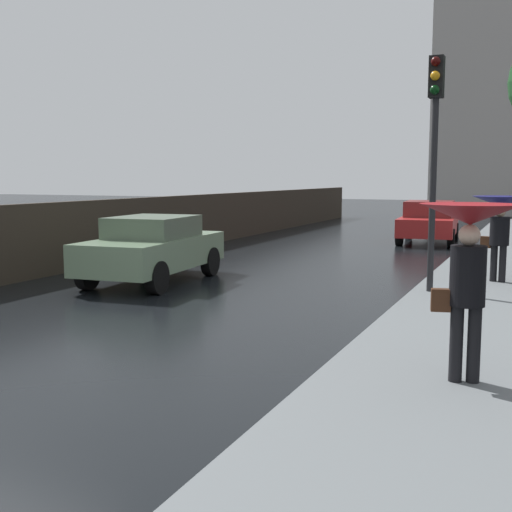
% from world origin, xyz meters
% --- Properties ---
extents(sidewalk_strip, '(2.20, 60.00, 0.14)m').
position_xyz_m(sidewalk_strip, '(5.10, 0.00, 0.07)').
color(sidewalk_strip, slate).
rests_on(sidewalk_strip, ground).
extents(car_green_near_kerb, '(2.07, 4.10, 1.45)m').
position_xyz_m(car_green_near_kerb, '(-1.54, 6.22, 0.76)').
color(car_green_near_kerb, slate).
rests_on(car_green_near_kerb, ground).
extents(car_red_mid_road, '(2.12, 4.29, 1.46)m').
position_xyz_m(car_red_mid_road, '(2.61, 17.49, 0.75)').
color(car_red_mid_road, maroon).
rests_on(car_red_mid_road, ground).
extents(pedestrian_with_umbrella_near, '(1.13, 1.13, 1.77)m').
position_xyz_m(pedestrian_with_umbrella_near, '(5.45, 8.41, 1.56)').
color(pedestrian_with_umbrella_near, black).
rests_on(pedestrian_with_umbrella_near, sidewalk_strip).
extents(pedestrian_with_umbrella_far, '(1.03, 1.03, 1.89)m').
position_xyz_m(pedestrian_with_umbrella_far, '(5.55, 1.23, 1.63)').
color(pedestrian_with_umbrella_far, black).
rests_on(pedestrian_with_umbrella_far, sidewalk_strip).
extents(traffic_light, '(0.26, 0.39, 4.35)m').
position_xyz_m(traffic_light, '(4.34, 6.67, 3.16)').
color(traffic_light, black).
rests_on(traffic_light, sidewalk_strip).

